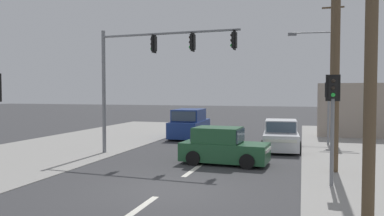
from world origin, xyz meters
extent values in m
plane|color=#3A3A3D|center=(0.00, 0.00, 0.00)|extent=(140.00, 140.00, 0.00)
cube|color=silver|center=(0.00, -2.00, 0.00)|extent=(0.20, 2.40, 0.01)
cube|color=silver|center=(0.00, 3.00, 0.00)|extent=(0.20, 2.40, 0.01)
cube|color=silver|center=(0.00, 8.00, 0.00)|extent=(0.20, 2.40, 0.01)
cube|color=gray|center=(-8.50, 4.00, 0.01)|extent=(8.00, 40.00, 0.02)
cylinder|color=brown|center=(5.39, -1.96, 4.28)|extent=(0.26, 0.26, 8.55)
cylinder|color=brown|center=(5.19, 4.16, 4.73)|extent=(0.26, 0.26, 9.47)
cylinder|color=brown|center=(5.88, 15.95, 4.86)|extent=(0.26, 0.26, 9.72)
cube|color=brown|center=(5.88, 15.95, 8.62)|extent=(1.40, 0.12, 0.10)
cylinder|color=slate|center=(4.59, 15.82, 7.00)|extent=(2.60, 0.35, 0.09)
cube|color=#595B60|center=(3.29, 15.69, 6.93)|extent=(0.59, 0.33, 0.18)
cylinder|color=slate|center=(-5.36, 5.71, 3.00)|extent=(0.18, 0.18, 6.00)
cylinder|color=slate|center=(-1.96, 5.54, 5.70)|extent=(6.80, 0.44, 0.11)
cube|color=black|center=(-2.64, 5.58, 5.25)|extent=(0.21, 0.27, 0.68)
cube|color=black|center=(-2.64, 5.58, 5.25)|extent=(0.06, 0.44, 0.84)
sphere|color=black|center=(-2.76, 5.58, 5.47)|extent=(0.13, 0.13, 0.13)
sphere|color=black|center=(-2.76, 5.58, 5.25)|extent=(0.13, 0.13, 0.13)
sphere|color=green|center=(-2.76, 5.58, 5.03)|extent=(0.13, 0.13, 0.13)
cube|color=black|center=(-0.74, 5.48, 5.25)|extent=(0.21, 0.27, 0.68)
cube|color=black|center=(-0.74, 5.48, 5.25)|extent=(0.06, 0.44, 0.84)
sphere|color=black|center=(-0.86, 5.49, 5.47)|extent=(0.13, 0.13, 0.13)
sphere|color=black|center=(-0.86, 5.49, 5.25)|extent=(0.13, 0.13, 0.13)
sphere|color=green|center=(-0.86, 5.49, 5.03)|extent=(0.13, 0.13, 0.13)
cube|color=black|center=(1.16, 5.39, 5.25)|extent=(0.21, 0.27, 0.68)
cube|color=black|center=(1.16, 5.39, 5.25)|extent=(0.06, 0.44, 0.84)
sphere|color=black|center=(1.04, 5.40, 5.47)|extent=(0.13, 0.13, 0.13)
sphere|color=black|center=(1.04, 5.40, 5.25)|extent=(0.13, 0.13, 0.13)
sphere|color=green|center=(1.04, 5.40, 5.03)|extent=(0.13, 0.13, 0.13)
cylinder|color=slate|center=(4.93, 1.95, 1.40)|extent=(0.12, 0.12, 2.80)
cube|color=black|center=(4.93, 1.95, 3.14)|extent=(0.26, 0.20, 0.68)
cube|color=black|center=(4.93, 1.95, 3.14)|extent=(0.44, 0.05, 0.84)
sphere|color=black|center=(4.93, 1.83, 3.36)|extent=(0.13, 0.13, 0.13)
sphere|color=black|center=(4.93, 1.83, 3.14)|extent=(0.13, 0.13, 0.13)
sphere|color=green|center=(4.93, 1.83, 2.92)|extent=(0.13, 0.13, 0.13)
cylinder|color=slate|center=(5.45, 12.00, 1.40)|extent=(0.12, 0.12, 2.80)
cube|color=black|center=(5.45, 12.00, 3.14)|extent=(0.28, 0.22, 0.68)
cube|color=black|center=(5.45, 12.00, 3.14)|extent=(0.44, 0.08, 0.84)
sphere|color=black|center=(5.46, 11.88, 3.36)|extent=(0.13, 0.13, 0.13)
sphere|color=orange|center=(5.46, 11.88, 3.14)|extent=(0.13, 0.13, 0.13)
sphere|color=black|center=(5.46, 11.88, 2.92)|extent=(0.13, 0.13, 0.13)
cube|color=silver|center=(2.95, 9.29, 0.54)|extent=(1.95, 4.29, 0.80)
cube|color=silver|center=(2.95, 9.34, 1.25)|extent=(1.67, 1.99, 0.62)
cube|color=#384756|center=(3.00, 8.37, 1.25)|extent=(1.44, 0.14, 0.53)
cube|color=#384756|center=(2.89, 10.31, 1.25)|extent=(1.41, 0.14, 0.50)
cube|color=white|center=(3.07, 7.17, 0.72)|extent=(1.44, 0.13, 0.14)
cylinder|color=black|center=(3.87, 8.04, 0.32)|extent=(0.23, 0.65, 0.64)
cylinder|color=black|center=(2.18, 7.94, 0.32)|extent=(0.23, 0.65, 0.64)
cylinder|color=black|center=(3.72, 10.64, 0.32)|extent=(0.23, 0.65, 0.64)
cylinder|color=black|center=(2.02, 10.54, 0.32)|extent=(0.23, 0.65, 0.64)
cube|color=#235633|center=(0.90, 4.65, 0.51)|extent=(3.69, 1.82, 0.76)
cube|color=#235633|center=(0.60, 4.66, 1.21)|extent=(1.99, 1.60, 0.64)
cube|color=#384756|center=(1.57, 4.60, 1.21)|extent=(0.15, 1.36, 0.54)
cube|color=#384756|center=(-0.36, 4.73, 1.21)|extent=(0.14, 1.33, 0.51)
cube|color=white|center=(2.72, 4.53, 0.68)|extent=(0.13, 1.36, 0.14)
cylinder|color=black|center=(2.07, 5.37, 0.30)|extent=(0.61, 0.22, 0.60)
cylinder|color=black|center=(1.97, 3.78, 0.30)|extent=(0.61, 0.22, 0.60)
cylinder|color=black|center=(-0.16, 5.51, 0.30)|extent=(0.61, 0.22, 0.60)
cylinder|color=black|center=(-0.26, 3.92, 0.30)|extent=(0.61, 0.22, 0.60)
cube|color=navy|center=(-3.10, 12.83, 0.64)|extent=(2.03, 4.58, 1.00)
cube|color=navy|center=(-3.09, 12.63, 1.52)|extent=(1.84, 2.77, 0.76)
cube|color=#384756|center=(-3.15, 14.00, 1.52)|extent=(1.58, 0.13, 0.65)
cube|color=#384756|center=(-3.03, 11.26, 1.52)|extent=(1.55, 0.13, 0.61)
cube|color=white|center=(-3.20, 15.10, 0.86)|extent=(1.56, 0.11, 0.14)
cylinder|color=black|center=(-4.08, 14.18, 0.36)|extent=(0.25, 0.73, 0.72)
cylinder|color=black|center=(-2.24, 14.26, 0.36)|extent=(0.25, 0.73, 0.72)
cylinder|color=black|center=(-3.96, 11.40, 0.36)|extent=(0.25, 0.73, 0.72)
cylinder|color=black|center=(-2.12, 11.48, 0.36)|extent=(0.25, 0.73, 0.72)
camera|label=1|loc=(4.01, -10.68, 3.01)|focal=35.00mm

